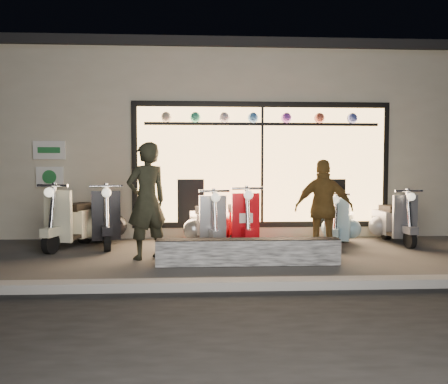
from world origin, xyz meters
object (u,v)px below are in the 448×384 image
(graffiti_barrier, at_px, (248,252))
(woman, at_px, (324,208))
(scooter_silver, at_px, (206,224))
(man, at_px, (147,201))
(scooter_red, at_px, (239,223))

(graffiti_barrier, relative_size, woman, 1.72)
(scooter_silver, relative_size, man, 0.79)
(scooter_red, relative_size, woman, 0.95)
(graffiti_barrier, bearing_deg, scooter_red, 89.85)
(graffiti_barrier, height_order, scooter_red, scooter_red)
(scooter_silver, height_order, scooter_red, scooter_red)
(graffiti_barrier, distance_m, man, 1.84)
(graffiti_barrier, bearing_deg, scooter_silver, 111.03)
(graffiti_barrier, relative_size, scooter_red, 1.80)
(graffiti_barrier, bearing_deg, man, 160.94)
(woman, bearing_deg, scooter_silver, -17.97)
(scooter_red, height_order, woman, woman)
(scooter_silver, bearing_deg, man, -143.96)
(graffiti_barrier, distance_m, scooter_red, 1.68)
(scooter_red, bearing_deg, man, -151.85)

